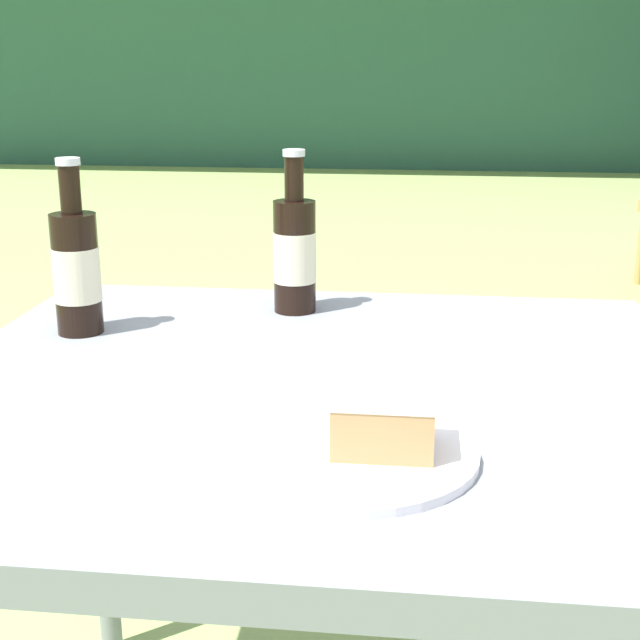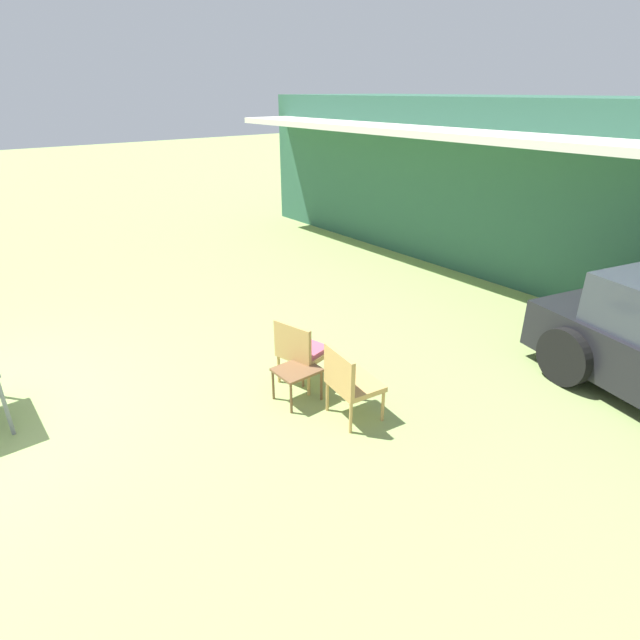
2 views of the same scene
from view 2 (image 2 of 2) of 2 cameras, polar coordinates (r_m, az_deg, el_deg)
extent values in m
cube|color=#2D5B47|center=(11.46, 21.41, 14.81)|extent=(11.67, 3.77, 3.13)
cube|color=silver|center=(9.31, 13.91, 20.01)|extent=(11.08, 1.20, 0.12)
cylinder|color=black|center=(6.64, 26.26, -3.75)|extent=(0.73, 0.36, 0.70)
cylinder|color=tan|center=(6.08, 1.13, -5.38)|extent=(0.04, 0.04, 0.37)
cylinder|color=tan|center=(6.32, -2.25, -4.10)|extent=(0.04, 0.04, 0.37)
cylinder|color=tan|center=(5.80, -1.29, -7.01)|extent=(0.04, 0.04, 0.37)
cylinder|color=tan|center=(6.06, -4.73, -5.58)|extent=(0.04, 0.04, 0.37)
cube|color=tan|center=(5.95, -1.82, -3.71)|extent=(0.62, 0.58, 0.06)
cube|color=tan|center=(5.70, -3.17, -2.45)|extent=(0.52, 0.17, 0.41)
cube|color=#CC5670|center=(5.93, -1.83, -3.25)|extent=(0.55, 0.50, 0.05)
cylinder|color=tan|center=(5.42, 7.20, -9.73)|extent=(0.04, 0.04, 0.37)
cylinder|color=tan|center=(5.73, 4.38, -7.51)|extent=(0.04, 0.04, 0.37)
cylinder|color=tan|center=(5.22, 3.53, -11.09)|extent=(0.04, 0.04, 0.37)
cylinder|color=tan|center=(5.54, 0.84, -8.69)|extent=(0.04, 0.04, 0.37)
cube|color=tan|center=(5.35, 4.05, -7.32)|extent=(0.58, 0.53, 0.06)
cube|color=tan|center=(5.13, 2.19, -5.77)|extent=(0.52, 0.12, 0.41)
cube|color=brown|center=(5.62, -2.66, -5.72)|extent=(0.40, 0.47, 0.03)
cylinder|color=brown|center=(5.75, -5.38, -7.40)|extent=(0.03, 0.03, 0.37)
cylinder|color=brown|center=(5.50, -3.32, -8.95)|extent=(0.03, 0.03, 0.37)
cylinder|color=brown|center=(5.95, -1.97, -6.07)|extent=(0.03, 0.03, 0.37)
cylinder|color=brown|center=(5.71, 0.16, -7.49)|extent=(0.03, 0.03, 0.37)
cylinder|color=gray|center=(6.00, -32.30, -8.34)|extent=(0.04, 0.04, 0.69)
camera|label=1|loc=(6.10, -47.46, -4.19)|focal=50.00mm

